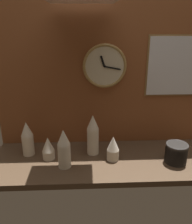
{
  "coord_description": "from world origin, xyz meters",
  "views": [
    {
      "loc": [
        -0.14,
        -1.45,
        0.9
      ],
      "look_at": [
        -0.07,
        0.04,
        0.33
      ],
      "focal_mm": 38.0,
      "sensor_mm": 36.0,
      "label": 1
    }
  ],
  "objects_px": {
    "cup_stack_center_right": "(113,148)",
    "wall_clock": "(104,66)",
    "cup_stack_left": "(48,148)",
    "bowl_stack_far_right": "(176,153)",
    "cup_stack_center_left": "(64,149)",
    "menu_board": "(179,66)",
    "cup_stack_far_left": "(27,138)",
    "cup_stack_center": "(93,135)"
  },
  "relations": [
    {
      "from": "cup_stack_left",
      "to": "cup_stack_center_left",
      "type": "xyz_separation_m",
      "value": [
        0.12,
        -0.11,
        0.05
      ]
    },
    {
      "from": "cup_stack_left",
      "to": "bowl_stack_far_right",
      "type": "bearing_deg",
      "value": -5.45
    },
    {
      "from": "cup_stack_left",
      "to": "bowl_stack_far_right",
      "type": "distance_m",
      "value": 0.88
    },
    {
      "from": "bowl_stack_far_right",
      "to": "wall_clock",
      "type": "bearing_deg",
      "value": 147.34
    },
    {
      "from": "cup_stack_center",
      "to": "cup_stack_center_left",
      "type": "distance_m",
      "value": 0.25
    },
    {
      "from": "bowl_stack_far_right",
      "to": "menu_board",
      "type": "relative_size",
      "value": 0.31
    },
    {
      "from": "cup_stack_center_left",
      "to": "menu_board",
      "type": "relative_size",
      "value": 0.56
    },
    {
      "from": "menu_board",
      "to": "cup_stack_center_right",
      "type": "bearing_deg",
      "value": -152.0
    },
    {
      "from": "cup_stack_left",
      "to": "bowl_stack_far_right",
      "type": "height_order",
      "value": "cup_stack_left"
    },
    {
      "from": "cup_stack_far_left",
      "to": "menu_board",
      "type": "height_order",
      "value": "menu_board"
    },
    {
      "from": "cup_stack_far_left",
      "to": "wall_clock",
      "type": "xyz_separation_m",
      "value": [
        0.55,
        0.16,
        0.48
      ]
    },
    {
      "from": "menu_board",
      "to": "cup_stack_center_left",
      "type": "bearing_deg",
      "value": -157.83
    },
    {
      "from": "cup_stack_left",
      "to": "cup_stack_far_left",
      "type": "relative_size",
      "value": 0.65
    },
    {
      "from": "cup_stack_center_left",
      "to": "cup_stack_far_left",
      "type": "xyz_separation_m",
      "value": [
        -0.27,
        0.17,
        -0.01
      ]
    },
    {
      "from": "cup_stack_center_right",
      "to": "wall_clock",
      "type": "distance_m",
      "value": 0.58
    },
    {
      "from": "cup_stack_far_left",
      "to": "cup_stack_left",
      "type": "bearing_deg",
      "value": -22.53
    },
    {
      "from": "cup_stack_center_right",
      "to": "cup_stack_center_left",
      "type": "height_order",
      "value": "cup_stack_center_left"
    },
    {
      "from": "cup_stack_center_right",
      "to": "cup_stack_center_left",
      "type": "relative_size",
      "value": 0.67
    },
    {
      "from": "cup_stack_center_left",
      "to": "menu_board",
      "type": "distance_m",
      "value": 1.01
    },
    {
      "from": "cup_stack_center",
      "to": "cup_stack_center_right",
      "type": "height_order",
      "value": "cup_stack_center"
    },
    {
      "from": "cup_stack_center_right",
      "to": "cup_stack_far_left",
      "type": "distance_m",
      "value": 0.61
    },
    {
      "from": "cup_stack_center",
      "to": "bowl_stack_far_right",
      "type": "bearing_deg",
      "value": -14.22
    },
    {
      "from": "cup_stack_far_left",
      "to": "menu_board",
      "type": "bearing_deg",
      "value": 8.61
    },
    {
      "from": "cup_stack_center",
      "to": "cup_stack_center_left",
      "type": "height_order",
      "value": "cup_stack_center"
    },
    {
      "from": "cup_stack_center_right",
      "to": "cup_stack_center_left",
      "type": "bearing_deg",
      "value": -167.64
    },
    {
      "from": "cup_stack_center_right",
      "to": "cup_stack_far_left",
      "type": "relative_size",
      "value": 0.7
    },
    {
      "from": "cup_stack_center",
      "to": "cup_stack_left",
      "type": "height_order",
      "value": "cup_stack_center"
    },
    {
      "from": "cup_stack_center_right",
      "to": "cup_stack_left",
      "type": "xyz_separation_m",
      "value": [
        -0.45,
        0.03,
        -0.01
      ]
    },
    {
      "from": "cup_stack_center_right",
      "to": "cup_stack_left",
      "type": "height_order",
      "value": "cup_stack_center_right"
    },
    {
      "from": "cup_stack_center",
      "to": "menu_board",
      "type": "relative_size",
      "value": 0.62
    },
    {
      "from": "cup_stack_left",
      "to": "bowl_stack_far_right",
      "type": "xyz_separation_m",
      "value": [
        0.88,
        -0.08,
        -0.01
      ]
    },
    {
      "from": "cup_stack_center_left",
      "to": "cup_stack_left",
      "type": "bearing_deg",
      "value": 138.39
    },
    {
      "from": "cup_stack_center_right",
      "to": "bowl_stack_far_right",
      "type": "relative_size",
      "value": 1.19
    },
    {
      "from": "bowl_stack_far_right",
      "to": "cup_stack_center",
      "type": "bearing_deg",
      "value": 165.78
    },
    {
      "from": "cup_stack_far_left",
      "to": "wall_clock",
      "type": "bearing_deg",
      "value": 15.9
    },
    {
      "from": "cup_stack_center",
      "to": "menu_board",
      "type": "bearing_deg",
      "value": 15.1
    },
    {
      "from": "menu_board",
      "to": "cup_stack_far_left",
      "type": "bearing_deg",
      "value": -171.39
    },
    {
      "from": "wall_clock",
      "to": "cup_stack_center_right",
      "type": "bearing_deg",
      "value": -79.45
    },
    {
      "from": "bowl_stack_far_right",
      "to": "menu_board",
      "type": "distance_m",
      "value": 0.62
    },
    {
      "from": "cup_stack_center_left",
      "to": "wall_clock",
      "type": "bearing_deg",
      "value": 49.44
    },
    {
      "from": "cup_stack_center",
      "to": "menu_board",
      "type": "xyz_separation_m",
      "value": [
        0.63,
        0.17,
        0.45
      ]
    },
    {
      "from": "cup_stack_left",
      "to": "cup_stack_far_left",
      "type": "distance_m",
      "value": 0.17
    }
  ]
}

